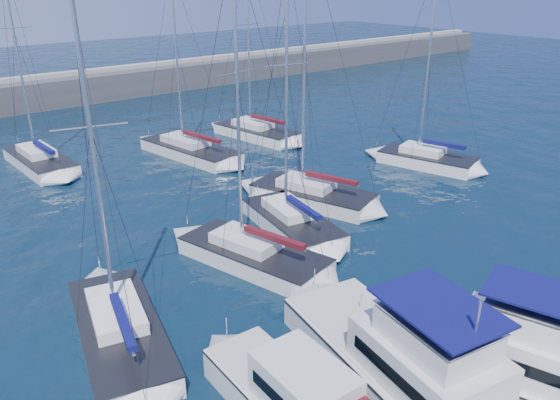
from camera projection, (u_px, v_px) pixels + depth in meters
ground at (419, 305)px, 24.80m from camera, size 220.00×220.00×0.00m
breakwater at (44, 96)px, 61.51m from camera, size 160.00×6.00×4.45m
motor_yacht_port_inner at (409, 367)px, 19.23m from camera, size 5.61×11.13×4.69m
motor_yacht_stbd_inner at (498, 359)px, 19.62m from camera, size 5.77×9.77×4.69m
sailboat_mid_a at (120, 332)px, 22.14m from camera, size 4.96×8.85×14.18m
sailboat_mid_b at (253, 255)px, 28.10m from camera, size 4.90×8.55×15.63m
sailboat_mid_c at (292, 222)px, 31.79m from camera, size 4.28×7.90×15.13m
sailboat_mid_d at (312, 195)px, 35.66m from camera, size 5.57×8.63×17.05m
sailboat_mid_e at (427, 159)px, 42.41m from camera, size 4.91×7.80×15.28m
sailboat_back_a at (40, 161)px, 42.06m from camera, size 3.36×8.49×16.57m
sailboat_back_b at (190, 150)px, 44.62m from camera, size 4.61×9.83×14.89m
sailboat_back_c at (257, 132)px, 49.56m from camera, size 4.33×8.72×15.82m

